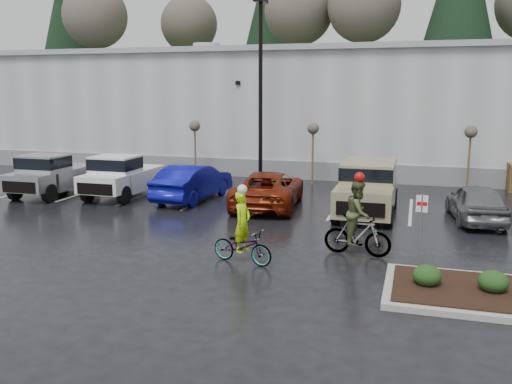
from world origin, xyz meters
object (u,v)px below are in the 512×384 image
(car_blue, at_px, (193,182))
(car_grey, at_px, (476,203))
(cyclist_olive, at_px, (358,226))
(cyclist_hivis, at_px, (242,239))
(sapling_east, at_px, (471,135))
(pickup_white, at_px, (126,174))
(lamppost, at_px, (261,72))
(fire_lane_sign, at_px, (421,224))
(suv_tan, at_px, (367,189))
(car_red, at_px, (269,189))
(sapling_mid, at_px, (313,132))
(pickup_silver, at_px, (57,173))
(sapling_west, at_px, (195,129))

(car_blue, relative_size, car_grey, 1.15)
(car_blue, xyz_separation_m, car_grey, (11.72, -0.71, -0.08))
(cyclist_olive, bearing_deg, cyclist_hivis, 125.23)
(sapling_east, distance_m, pickup_white, 16.23)
(sapling_east, relative_size, cyclist_hivis, 1.40)
(car_blue, height_order, car_grey, car_blue)
(lamppost, relative_size, fire_lane_sign, 4.19)
(suv_tan, bearing_deg, cyclist_olive, -87.68)
(pickup_white, xyz_separation_m, cyclist_olive, (11.29, -6.24, -0.07))
(fire_lane_sign, bearing_deg, pickup_white, 149.98)
(car_red, relative_size, car_grey, 1.28)
(sapling_mid, bearing_deg, pickup_white, -145.87)
(pickup_white, bearing_deg, sapling_mid, 34.13)
(pickup_silver, relative_size, car_blue, 1.07)
(sapling_east, relative_size, fire_lane_sign, 1.45)
(sapling_mid, xyz_separation_m, cyclist_hivis, (0.49, -13.18, -2.02))
(sapling_east, height_order, suv_tan, sapling_east)
(sapling_mid, bearing_deg, cyclist_olive, -72.90)
(cyclist_hivis, bearing_deg, sapling_east, -15.07)
(car_blue, relative_size, car_red, 0.90)
(sapling_east, xyz_separation_m, cyclist_olive, (-3.96, -11.50, -1.82))
(cyclist_olive, bearing_deg, pickup_white, 67.41)
(lamppost, height_order, car_grey, lamppost)
(suv_tan, bearing_deg, fire_lane_sign, -73.71)
(sapling_mid, xyz_separation_m, pickup_white, (-7.75, -5.26, -1.75))
(sapling_mid, bearing_deg, car_grey, -39.34)
(sapling_east, xyz_separation_m, suv_tan, (-4.19, -6.01, -1.70))
(pickup_silver, height_order, car_grey, pickup_silver)
(sapling_west, height_order, cyclist_hivis, sapling_west)
(car_grey, bearing_deg, suv_tan, -6.48)
(sapling_west, xyz_separation_m, sapling_mid, (6.50, 0.00, 0.00))
(fire_lane_sign, xyz_separation_m, pickup_silver, (-16.41, 7.00, -0.43))
(sapling_mid, xyz_separation_m, car_red, (-0.78, -5.71, -1.98))
(sapling_west, bearing_deg, pickup_white, -103.42)
(pickup_silver, relative_size, suv_tan, 1.02)
(fire_lane_sign, bearing_deg, cyclist_hivis, -175.46)
(car_blue, bearing_deg, fire_lane_sign, 147.50)
(sapling_east, height_order, fire_lane_sign, sapling_east)
(lamppost, height_order, sapling_mid, lamppost)
(sapling_mid, relative_size, sapling_east, 1.00)
(sapling_west, xyz_separation_m, cyclist_olive, (10.04, -11.50, -1.82))
(car_blue, bearing_deg, car_grey, -178.21)
(lamppost, bearing_deg, car_red, -69.95)
(cyclist_hivis, xyz_separation_m, cyclist_olive, (3.05, 1.68, 0.20))
(pickup_silver, height_order, pickup_white, same)
(pickup_white, bearing_deg, car_grey, -2.87)
(lamppost, distance_m, sapling_west, 5.07)
(sapling_west, bearing_deg, cyclist_olive, -48.89)
(pickup_white, height_order, cyclist_olive, cyclist_olive)
(sapling_east, bearing_deg, car_red, -145.41)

